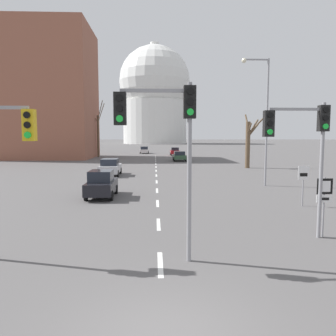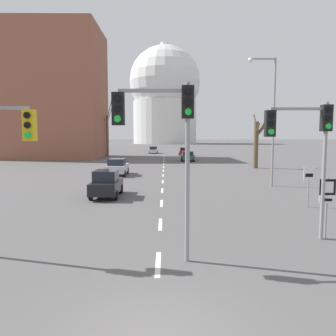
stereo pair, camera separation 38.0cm
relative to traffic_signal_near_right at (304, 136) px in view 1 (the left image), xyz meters
The scene contains 28 objects.
lane_stripe_0 7.03m from the traffic_signal_near_right, 156.21° to the right, with size 0.16×2.00×0.01m, color silver.
lane_stripe_1 6.95m from the traffic_signal_near_right, 158.34° to the left, with size 0.16×2.00×0.01m, color silver.
lane_stripe_2 9.37m from the traffic_signal_near_right, 128.99° to the left, with size 0.16×2.00×0.01m, color silver.
lane_stripe_3 12.95m from the traffic_signal_near_right, 115.75° to the left, with size 0.16×2.00×0.01m, color silver.
lane_stripe_4 16.98m from the traffic_signal_near_right, 108.96° to the left, with size 0.16×2.00×0.01m, color silver.
lane_stripe_5 21.19m from the traffic_signal_near_right, 104.93° to the left, with size 0.16×2.00×0.01m, color silver.
lane_stripe_6 25.51m from the traffic_signal_near_right, 102.30° to the left, with size 0.16×2.00×0.01m, color silver.
lane_stripe_7 29.88m from the traffic_signal_near_right, 100.44° to the left, with size 0.16×2.00×0.01m, color silver.
lane_stripe_8 34.28m from the traffic_signal_near_right, 99.07° to the left, with size 0.16×2.00×0.01m, color silver.
lane_stripe_9 38.70m from the traffic_signal_near_right, 98.02° to the left, with size 0.16×2.00×0.01m, color silver.
lane_stripe_10 43.14m from the traffic_signal_near_right, 97.18° to the left, with size 0.16×2.00×0.01m, color silver.
lane_stripe_11 47.60m from the traffic_signal_near_right, 96.50° to the left, with size 0.16×2.00×0.01m, color silver.
lane_stripe_12 52.06m from the traffic_signal_near_right, 95.94° to the left, with size 0.16×2.00×0.01m, color silver.
traffic_signal_near_right is the anchor object (origin of this frame).
traffic_signal_centre_tall 5.62m from the traffic_signal_near_right, 157.51° to the right, with size 2.42×0.34×5.44m.
traffic_signal_near_left 10.37m from the traffic_signal_near_right, behind, with size 1.71×0.34×4.97m.
route_sign_post 2.47m from the traffic_signal_near_right, ahead, with size 0.60×0.08×2.32m.
speed_limit_sign 6.60m from the traffic_signal_near_right, 64.65° to the left, with size 0.60×0.08×2.28m.
street_lamp_right 13.49m from the traffic_signal_near_right, 78.07° to the left, with size 2.13×0.36×9.71m.
sedan_near_left 62.95m from the traffic_signal_near_right, 97.18° to the left, with size 1.95×4.42×1.57m.
sedan_near_right 54.36m from the traffic_signal_near_right, 91.52° to the left, with size 1.81×4.45×1.62m.
sedan_mid_centre 22.93m from the traffic_signal_near_right, 115.90° to the left, with size 1.92×4.36×1.66m.
sedan_far_left 39.38m from the traffic_signal_near_right, 92.40° to the left, with size 1.97×4.38×1.52m.
sedan_far_right 12.85m from the traffic_signal_near_right, 135.49° to the left, with size 1.72×3.81×1.72m.
bare_tree_left_near 52.43m from the traffic_signal_near_right, 107.84° to the left, with size 3.26×3.71×10.27m.
bare_tree_right_near 28.13m from the traffic_signal_near_right, 77.88° to the left, with size 2.36×2.86×6.56m.
capitol_dome 165.69m from the traffic_signal_near_right, 91.87° to the left, with size 37.24×37.24×52.60m.
apartment_block_left 54.54m from the traffic_signal_near_right, 118.26° to the left, with size 18.00×14.00×22.75m, color #935642.
Camera 1 is at (-0.16, -5.88, 3.85)m, focal length 35.00 mm.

